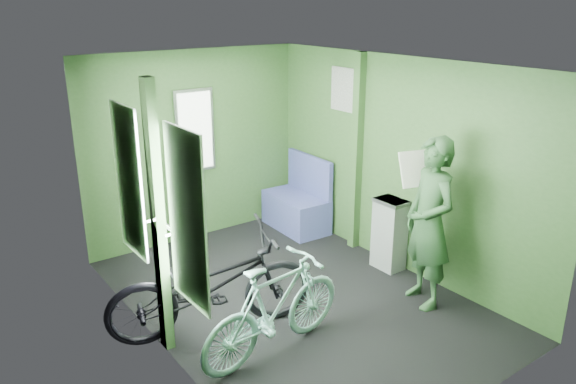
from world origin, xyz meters
The scene contains 6 objects.
room centered at (-0.04, 0.04, 1.44)m, with size 4.00×4.02×2.31m.
bicycle_black centered at (-0.94, -0.06, 0.00)m, with size 0.64×1.84×0.97m, color black.
bicycle_mint centered at (-0.68, -0.65, 0.00)m, with size 0.41×1.47×0.88m, color #85BEB8.
passenger centered at (1.00, -0.80, 0.84)m, with size 0.56×0.76×1.67m.
waste_box centered at (1.26, -0.06, 0.40)m, with size 0.24×0.33×0.80m, color gray.
bench_seat centered at (1.15, 1.45, 0.28)m, with size 0.54×0.92×0.95m.
Camera 1 is at (-2.98, -3.96, 2.83)m, focal length 35.00 mm.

